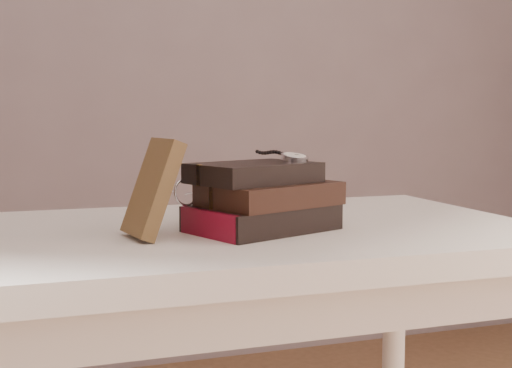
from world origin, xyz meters
name	(u,v)px	position (x,y,z in m)	size (l,w,h in m)	color
table	(235,281)	(0.00, 0.35, 0.66)	(1.00, 0.60, 0.75)	silver
book_stack	(263,199)	(0.03, 0.30, 0.80)	(0.26, 0.22, 0.11)	black
journal	(153,188)	(-0.15, 0.29, 0.82)	(0.02, 0.09, 0.15)	#422E19
pocket_watch	(292,157)	(0.09, 0.32, 0.87)	(0.06, 0.15, 0.02)	silver
eyeglasses	(196,192)	(-0.07, 0.34, 0.81)	(0.12, 0.13, 0.04)	silver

